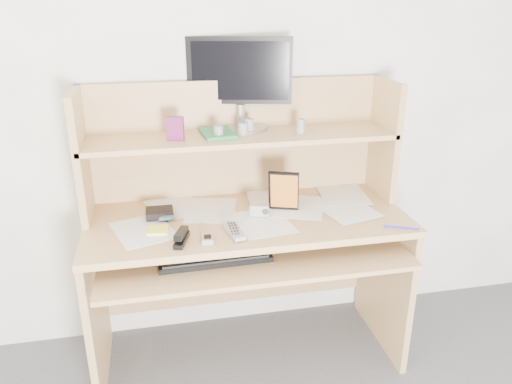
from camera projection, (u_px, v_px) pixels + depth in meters
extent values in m
cube|color=white|center=(234.00, 90.00, 2.30)|extent=(3.60, 0.04, 2.50)
cube|color=tan|center=(248.00, 219.00, 2.20)|extent=(1.40, 0.60, 0.03)
cube|color=tan|center=(97.00, 309.00, 2.21)|extent=(0.03, 0.56, 0.72)
cube|color=tan|center=(384.00, 277.00, 2.47)|extent=(0.03, 0.56, 0.72)
cube|color=tan|center=(238.00, 266.00, 2.61)|extent=(1.34, 0.02, 0.41)
cube|color=tan|center=(253.00, 251.00, 2.13)|extent=(1.28, 0.55, 0.02)
cube|color=tan|center=(236.00, 139.00, 2.36)|extent=(1.40, 0.02, 0.55)
cube|color=tan|center=(81.00, 156.00, 2.10)|extent=(0.03, 0.30, 0.55)
cube|color=tan|center=(384.00, 138.00, 2.36)|extent=(0.03, 0.30, 0.55)
cube|color=tan|center=(241.00, 137.00, 2.21)|extent=(1.38, 0.30, 0.02)
cube|color=silver|center=(248.00, 216.00, 2.19)|extent=(1.32, 0.54, 0.01)
cube|color=black|center=(215.00, 256.00, 2.04)|extent=(0.46, 0.18, 0.02)
cube|color=black|center=(214.00, 253.00, 2.03)|extent=(0.43, 0.16, 0.01)
cube|color=#969692|center=(234.00, 231.00, 2.03)|extent=(0.08, 0.17, 0.02)
cube|color=#ABABAD|center=(207.00, 237.00, 1.97)|extent=(0.05, 0.09, 0.02)
cube|color=black|center=(181.00, 236.00, 1.95)|extent=(0.07, 0.14, 0.04)
cube|color=black|center=(160.00, 213.00, 2.18)|extent=(0.12, 0.10, 0.03)
cube|color=#DFE93D|center=(158.00, 230.00, 2.05)|extent=(0.09, 0.09, 0.01)
cube|color=#B8B9BB|center=(259.00, 210.00, 2.18)|extent=(0.09, 0.05, 0.05)
cube|color=black|center=(284.00, 191.00, 2.20)|extent=(0.13, 0.06, 0.19)
cylinder|color=#1D1BCB|center=(401.00, 227.00, 2.07)|extent=(0.13, 0.07, 0.01)
cube|color=maroon|center=(175.00, 129.00, 2.10)|extent=(0.08, 0.04, 0.10)
cube|color=#317B53|center=(218.00, 134.00, 2.19)|extent=(0.16, 0.20, 0.02)
cylinder|color=black|center=(219.00, 132.00, 2.14)|extent=(0.05, 0.05, 0.06)
cylinder|color=silver|center=(249.00, 126.00, 2.22)|extent=(0.05, 0.05, 0.07)
cylinder|color=black|center=(243.00, 129.00, 2.19)|extent=(0.06, 0.06, 0.06)
cylinder|color=white|center=(300.00, 126.00, 2.21)|extent=(0.05, 0.05, 0.07)
cylinder|color=#9A9B9F|center=(241.00, 127.00, 2.30)|extent=(0.24, 0.24, 0.01)
cylinder|color=#9A9B9F|center=(241.00, 115.00, 2.28)|extent=(0.04, 0.04, 0.10)
cube|color=black|center=(240.00, 71.00, 2.23)|extent=(0.47, 0.13, 0.30)
cube|color=black|center=(240.00, 71.00, 2.21)|extent=(0.42, 0.10, 0.26)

